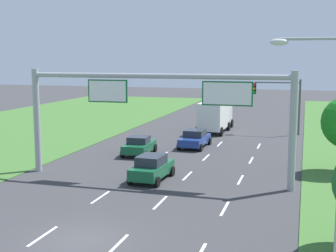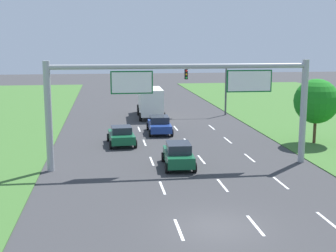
{
  "view_description": "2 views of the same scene",
  "coord_description": "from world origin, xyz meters",
  "px_view_note": "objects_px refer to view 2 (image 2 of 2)",
  "views": [
    {
      "loc": [
        9.02,
        -17.16,
        7.72
      ],
      "look_at": [
        -0.23,
        14.18,
        2.94
      ],
      "focal_mm": 50.0,
      "sensor_mm": 36.0,
      "label": 1
    },
    {
      "loc": [
        -4.83,
        -19.24,
        8.22
      ],
      "look_at": [
        -0.68,
        11.55,
        2.53
      ],
      "focal_mm": 50.0,
      "sensor_mm": 36.0,
      "label": 2
    }
  ],
  "objects_px": {
    "sign_gantry": "(183,93)",
    "roadside_tree_mid": "(316,101)",
    "car_near_red": "(159,125)",
    "car_mid_lane": "(121,135)",
    "box_truck": "(150,101)",
    "traffic_light_mast": "(209,81)",
    "car_lead_silver": "(178,155)"
  },
  "relations": [
    {
      "from": "car_mid_lane",
      "to": "roadside_tree_mid",
      "type": "height_order",
      "value": "roadside_tree_mid"
    },
    {
      "from": "car_lead_silver",
      "to": "box_truck",
      "type": "distance_m",
      "value": 20.89
    },
    {
      "from": "box_truck",
      "to": "roadside_tree_mid",
      "type": "height_order",
      "value": "roadside_tree_mid"
    },
    {
      "from": "car_mid_lane",
      "to": "traffic_light_mast",
      "type": "bearing_deg",
      "value": 49.96
    },
    {
      "from": "car_near_red",
      "to": "traffic_light_mast",
      "type": "bearing_deg",
      "value": 56.56
    },
    {
      "from": "sign_gantry",
      "to": "roadside_tree_mid",
      "type": "distance_m",
      "value": 12.93
    },
    {
      "from": "car_mid_lane",
      "to": "traffic_light_mast",
      "type": "distance_m",
      "value": 17.34
    },
    {
      "from": "car_near_red",
      "to": "box_truck",
      "type": "relative_size",
      "value": 0.59
    },
    {
      "from": "car_lead_silver",
      "to": "sign_gantry",
      "type": "xyz_separation_m",
      "value": [
        0.34,
        0.14,
        4.06
      ]
    },
    {
      "from": "sign_gantry",
      "to": "roadside_tree_mid",
      "type": "bearing_deg",
      "value": 24.84
    },
    {
      "from": "car_mid_lane",
      "to": "roadside_tree_mid",
      "type": "bearing_deg",
      "value": -9.72
    },
    {
      "from": "roadside_tree_mid",
      "to": "box_truck",
      "type": "bearing_deg",
      "value": 127.7
    },
    {
      "from": "car_lead_silver",
      "to": "car_mid_lane",
      "type": "relative_size",
      "value": 1.01
    },
    {
      "from": "roadside_tree_mid",
      "to": "sign_gantry",
      "type": "bearing_deg",
      "value": -155.16
    },
    {
      "from": "car_near_red",
      "to": "box_truck",
      "type": "distance_m",
      "value": 9.34
    },
    {
      "from": "box_truck",
      "to": "traffic_light_mast",
      "type": "xyz_separation_m",
      "value": [
        6.55,
        0.07,
        2.14
      ]
    },
    {
      "from": "box_truck",
      "to": "sign_gantry",
      "type": "xyz_separation_m",
      "value": [
        0.19,
        -20.73,
        3.16
      ]
    },
    {
      "from": "car_near_red",
      "to": "car_lead_silver",
      "type": "xyz_separation_m",
      "value": [
        -0.09,
        -11.58,
        0.05
      ]
    },
    {
      "from": "car_mid_lane",
      "to": "sign_gantry",
      "type": "height_order",
      "value": "sign_gantry"
    },
    {
      "from": "car_near_red",
      "to": "sign_gantry",
      "type": "xyz_separation_m",
      "value": [
        0.25,
        -11.45,
        4.1
      ]
    },
    {
      "from": "box_truck",
      "to": "sign_gantry",
      "type": "relative_size",
      "value": 0.43
    },
    {
      "from": "car_lead_silver",
      "to": "roadside_tree_mid",
      "type": "bearing_deg",
      "value": 27.28
    },
    {
      "from": "car_lead_silver",
      "to": "car_mid_lane",
      "type": "xyz_separation_m",
      "value": [
        -3.48,
        7.24,
        -0.07
      ]
    },
    {
      "from": "car_lead_silver",
      "to": "box_truck",
      "type": "height_order",
      "value": "box_truck"
    },
    {
      "from": "car_lead_silver",
      "to": "car_mid_lane",
      "type": "bearing_deg",
      "value": 118.17
    },
    {
      "from": "car_mid_lane",
      "to": "roadside_tree_mid",
      "type": "distance_m",
      "value": 15.81
    },
    {
      "from": "box_truck",
      "to": "traffic_light_mast",
      "type": "bearing_deg",
      "value": 1.94
    },
    {
      "from": "car_near_red",
      "to": "sign_gantry",
      "type": "distance_m",
      "value": 12.16
    },
    {
      "from": "car_near_red",
      "to": "car_lead_silver",
      "type": "distance_m",
      "value": 11.58
    },
    {
      "from": "roadside_tree_mid",
      "to": "car_mid_lane",
      "type": "bearing_deg",
      "value": 173.7
    },
    {
      "from": "car_mid_lane",
      "to": "sign_gantry",
      "type": "distance_m",
      "value": 9.06
    },
    {
      "from": "sign_gantry",
      "to": "roadside_tree_mid",
      "type": "relative_size",
      "value": 3.28
    }
  ]
}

